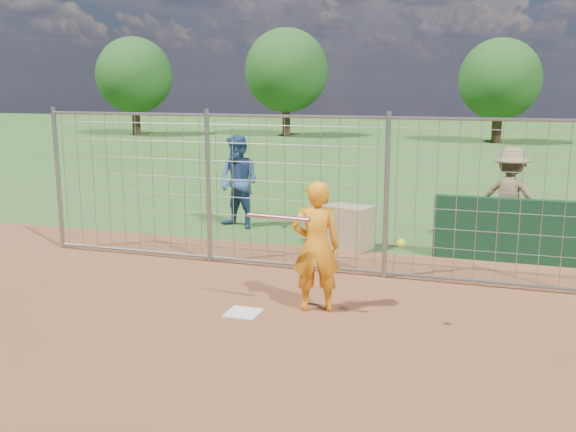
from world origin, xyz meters
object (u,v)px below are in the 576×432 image
(batter, at_px, (316,247))
(equipment_bin, at_px, (349,227))
(bystander_a, at_px, (239,182))
(bystander_c, at_px, (510,198))

(batter, distance_m, equipment_bin, 3.48)
(batter, relative_size, equipment_bin, 2.21)
(bystander_a, distance_m, equipment_bin, 2.87)
(bystander_c, bearing_deg, batter, 74.57)
(bystander_c, bearing_deg, bystander_a, 13.64)
(bystander_c, height_order, equipment_bin, bystander_c)
(bystander_c, distance_m, equipment_bin, 3.04)
(batter, relative_size, bystander_a, 0.91)
(batter, xyz_separation_m, equipment_bin, (-0.33, 3.43, -0.49))
(bystander_a, xyz_separation_m, equipment_bin, (2.61, -1.03, -0.58))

